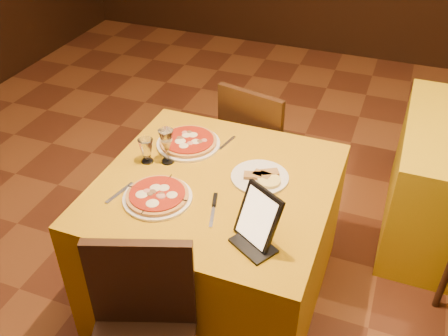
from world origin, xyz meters
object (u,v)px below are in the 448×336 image
(chair_main_far, at_px, (264,145))
(wine_glass, at_px, (167,146))
(water_glass, at_px, (146,151))
(tablet, at_px, (258,217))
(pizza_far, at_px, (188,142))
(main_table, at_px, (216,239))
(pizza_near, at_px, (158,196))

(chair_main_far, xyz_separation_m, wine_glass, (-0.29, -0.76, 0.39))
(wine_glass, height_order, water_glass, wine_glass)
(tablet, bearing_deg, chair_main_far, 135.79)
(chair_main_far, xyz_separation_m, pizza_far, (-0.25, -0.58, 0.31))
(main_table, xyz_separation_m, pizza_near, (-0.20, -0.21, 0.39))
(main_table, relative_size, water_glass, 8.46)
(chair_main_far, xyz_separation_m, water_glass, (-0.38, -0.79, 0.36))
(tablet, bearing_deg, pizza_far, 166.34)
(wine_glass, bearing_deg, pizza_far, 79.42)
(main_table, xyz_separation_m, chair_main_far, (-0.00, 0.83, 0.08))
(wine_glass, height_order, tablet, tablet)
(chair_main_far, bearing_deg, main_table, 102.71)
(pizza_near, relative_size, pizza_far, 0.95)
(water_glass, distance_m, tablet, 0.76)
(pizza_near, bearing_deg, wine_glass, 107.01)
(pizza_near, distance_m, tablet, 0.52)
(water_glass, bearing_deg, tablet, -25.74)
(chair_main_far, height_order, tablet, tablet)
(pizza_near, height_order, pizza_far, same)
(pizza_far, bearing_deg, chair_main_far, 66.23)
(main_table, distance_m, tablet, 0.65)
(tablet, bearing_deg, water_glass, -175.00)
(wine_glass, bearing_deg, chair_main_far, 69.17)
(main_table, distance_m, water_glass, 0.59)
(water_glass, bearing_deg, pizza_far, 58.52)
(pizza_far, bearing_deg, main_table, -44.36)
(chair_main_far, relative_size, pizza_near, 2.86)
(water_glass, bearing_deg, pizza_near, -53.38)
(wine_glass, bearing_deg, pizza_near, -72.99)
(pizza_near, relative_size, water_glass, 2.45)
(main_table, bearing_deg, pizza_near, -133.56)
(main_table, relative_size, tablet, 4.51)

